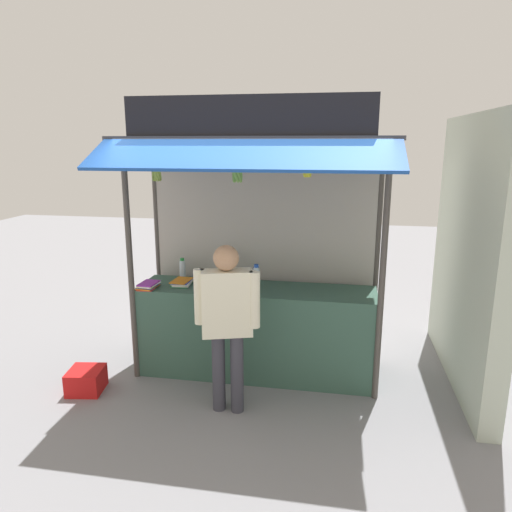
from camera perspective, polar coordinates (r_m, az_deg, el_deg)
The scene contains 14 objects.
ground_plane at distance 5.35m, azimuth 0.00°, elevation -13.84°, with size 20.00×20.00×0.00m, color gray.
stall_counter at distance 5.15m, azimuth 0.00°, elevation -9.06°, with size 2.50×0.62×0.97m, color #385B4C.
stall_structure at distance 4.93m, azimuth 0.26°, elevation 4.97°, with size 2.70×1.49×2.87m.
water_bottle_back_left at distance 5.37m, azimuth -8.86°, elevation -1.55°, with size 0.07×0.07×0.24m.
water_bottle_front_right at distance 5.09m, azimuth -4.25°, elevation -1.95°, with size 0.08×0.08×0.30m.
water_bottle_front_left at distance 4.96m, azimuth 0.03°, elevation -2.54°, with size 0.07×0.07×0.26m.
magazine_stack_right at distance 5.11m, azimuth -12.86°, elevation -3.47°, with size 0.20×0.27×0.06m.
magazine_stack_mid_right at distance 5.16m, azimuth -8.89°, elevation -3.14°, with size 0.21×0.29×0.05m.
banana_bunch_inner_right at distance 4.28m, azimuth 6.21°, elevation 10.27°, with size 0.09×0.09×0.23m.
banana_bunch_rightmost at distance 4.37m, azimuth -2.25°, elevation 9.93°, with size 0.11×0.11×0.29m.
banana_bunch_leftmost at distance 4.61m, azimuth -11.91°, elevation 9.77°, with size 0.10×0.10×0.29m.
vendor_person at distance 4.29m, azimuth -3.53°, elevation -7.00°, with size 0.60×0.32×1.59m.
plastic_crate at distance 5.24m, azimuth -19.82°, elevation -13.93°, with size 0.33×0.33×0.23m, color red.
neighbour_wall at distance 5.26m, azimuth 24.39°, elevation 0.31°, with size 0.20×2.40×2.73m, color #B3BEAB.
Camera 1 is at (0.84, -4.67, 2.46)m, focal length 33.14 mm.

